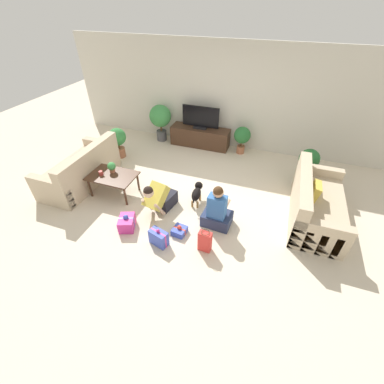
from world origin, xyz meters
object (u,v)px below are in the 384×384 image
potted_plant_corner_right (308,162)px  gift_box_c (179,231)px  person_sitting (217,211)px  gift_bag_a (205,241)px  gift_box_b (159,238)px  potted_plant_back_left (160,118)px  coffee_table (113,177)px  tabletop_plant (112,167)px  sofa_left (81,171)px  gift_box_a (127,223)px  tv (201,119)px  potted_plant_corner_left (118,140)px  mug (101,173)px  sofa_right (315,205)px  potted_plant_back_right (242,137)px  tv_console (200,137)px  dog (197,192)px  person_kneeling (159,198)px

potted_plant_corner_right → gift_box_c: potted_plant_corner_right is taller
person_sitting → gift_bag_a: size_ratio=2.12×
gift_box_b → potted_plant_back_left: bearing=114.0°
person_sitting → gift_box_c: (-0.56, -0.44, -0.25)m
coffee_table → tabletop_plant: 0.21m
sofa_left → gift_box_b: sofa_left is taller
potted_plant_corner_right → gift_bag_a: (-1.53, -2.70, -0.26)m
person_sitting → gift_bag_a: 0.65m
sofa_left → gift_bag_a: bearing=73.4°
potted_plant_corner_right → gift_box_a: (-3.01, -2.69, -0.34)m
tv → gift_box_b: size_ratio=2.82×
potted_plant_corner_left → mug: (0.53, -1.45, 0.02)m
sofa_right → tv: bearing=54.6°
sofa_left → tabletop_plant: bearing=90.1°
sofa_left → mug: sofa_left is taller
sofa_left → gift_bag_a: size_ratio=4.43×
sofa_left → gift_box_a: sofa_left is taller
potted_plant_corner_right → potted_plant_back_right: potted_plant_corner_right is taller
potted_plant_back_left → gift_bag_a: size_ratio=2.43×
tv → potted_plant_corner_left: (-1.77, -1.28, -0.29)m
sofa_left → potted_plant_back_right: (3.07, 2.50, 0.16)m
tv_console → potted_plant_back_left: bearing=-177.5°
gift_box_b → gift_box_c: (0.24, 0.34, -0.08)m
sofa_right → gift_bag_a: bearing=130.3°
coffee_table → gift_box_c: 1.86m
gift_box_b → person_sitting: bearing=44.2°
tv → gift_bag_a: tv is taller
potted_plant_back_right → dog: (-0.45, -2.31, -0.23)m
mug → person_sitting: bearing=-2.9°
sofa_right → sofa_left: bearing=95.8°
potted_plant_back_left → person_kneeling: size_ratio=1.26×
coffee_table → sofa_left: bearing=173.0°
person_sitting → gift_box_b: size_ratio=2.50×
tv → potted_plant_back_right: bearing=-2.5°
tv_console → gift_box_c: tv_console is taller
potted_plant_back_left → sofa_left: bearing=-107.1°
potted_plant_back_right → gift_box_c: (-0.46, -3.25, -0.41)m
potted_plant_back_left → gift_bag_a: 4.21m
sofa_right → potted_plant_corner_left: (-4.67, 0.79, 0.17)m
sofa_left → potted_plant_corner_left: bearing=173.3°
tv → dog: 2.52m
potted_plant_back_left → tabletop_plant: (0.06, -2.50, -0.08)m
potted_plant_back_left → dog: (1.85, -2.31, -0.42)m
tv_console → dog: size_ratio=2.68×
gift_bag_a → tv_console: bearing=109.3°
sofa_right → person_kneeling: 2.89m
sofa_left → tv_console: sofa_left is taller
sofa_left → tv_console: 3.20m
person_sitting → gift_bag_a: person_sitting is taller
potted_plant_corner_left → mug: bearing=-70.0°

